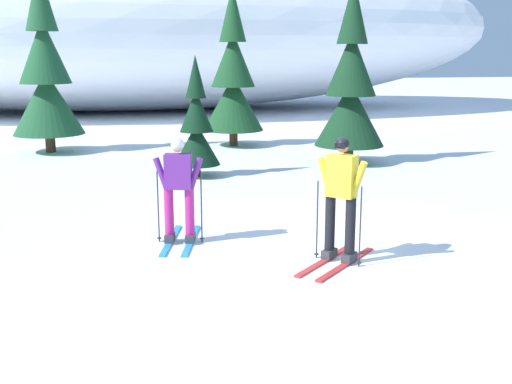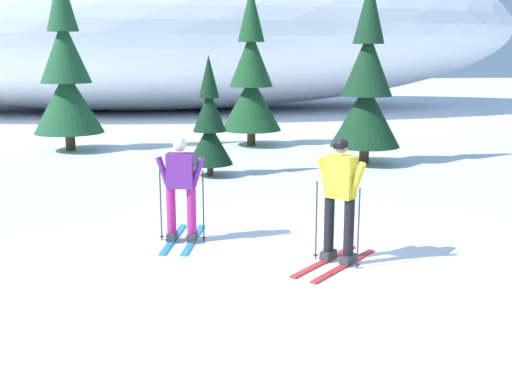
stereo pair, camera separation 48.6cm
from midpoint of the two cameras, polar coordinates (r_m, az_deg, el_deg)
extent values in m
plane|color=white|center=(9.55, 4.88, -5.91)|extent=(120.00, 120.00, 0.00)
cube|color=red|center=(9.22, 6.71, -6.54)|extent=(1.29, 1.31, 0.03)
cube|color=red|center=(9.37, 4.92, -6.19)|extent=(1.29, 1.31, 0.03)
cube|color=#38383D|center=(9.28, 7.01, -5.93)|extent=(0.30, 0.30, 0.12)
cube|color=#38383D|center=(9.43, 5.22, -5.60)|extent=(0.30, 0.30, 0.12)
cylinder|color=black|center=(9.14, 7.09, -3.10)|extent=(0.15, 0.15, 0.83)
cylinder|color=black|center=(9.29, 5.28, -2.80)|extent=(0.15, 0.15, 0.83)
cube|color=yellow|center=(9.05, 6.28, 1.47)|extent=(0.46, 0.46, 0.62)
cylinder|color=yellow|center=(8.94, 7.74, 1.02)|extent=(0.27, 0.26, 0.58)
cylinder|color=yellow|center=(9.17, 4.85, 1.39)|extent=(0.27, 0.26, 0.58)
sphere|color=#A37556|center=(8.97, 6.35, 4.18)|extent=(0.19, 0.19, 0.19)
sphere|color=black|center=(8.97, 6.36, 4.37)|extent=(0.21, 0.21, 0.21)
cube|color=black|center=(8.90, 6.11, 4.18)|extent=(0.13, 0.13, 0.07)
cylinder|color=#2D2D33|center=(9.01, 7.96, -3.19)|extent=(0.02, 0.02, 1.19)
cylinder|color=#2D2D33|center=(9.17, 7.86, -6.40)|extent=(0.07, 0.07, 0.01)
cylinder|color=#2D2D33|center=(9.31, 4.11, -2.56)|extent=(0.02, 0.02, 1.19)
cylinder|color=#2D2D33|center=(9.47, 4.06, -5.68)|extent=(0.07, 0.07, 0.01)
cube|color=#2893CC|center=(10.41, -9.09, -4.36)|extent=(0.46, 1.67, 0.03)
cube|color=#2893CC|center=(10.35, -7.27, -4.40)|extent=(0.46, 1.67, 0.03)
cube|color=#38383D|center=(10.29, -9.21, -4.12)|extent=(0.20, 0.30, 0.12)
cube|color=#38383D|center=(10.23, -7.37, -4.16)|extent=(0.20, 0.30, 0.12)
cylinder|color=#B7237A|center=(10.18, -9.29, -1.77)|extent=(0.15, 0.15, 0.75)
cylinder|color=#B7237A|center=(10.12, -7.44, -1.79)|extent=(0.15, 0.15, 0.75)
cube|color=#6B2889|center=(10.00, -8.49, 1.86)|extent=(0.46, 0.33, 0.56)
cylinder|color=#6B2889|center=(10.06, -9.94, 1.51)|extent=(0.29, 0.16, 0.58)
cylinder|color=#6B2889|center=(9.97, -7.00, 1.50)|extent=(0.29, 0.16, 0.58)
sphere|color=beige|center=(9.93, -8.56, 4.15)|extent=(0.19, 0.19, 0.19)
sphere|color=white|center=(9.93, -8.57, 4.32)|extent=(0.21, 0.21, 0.21)
cube|color=black|center=(10.01, -8.48, 4.28)|extent=(0.15, 0.07, 0.07)
cylinder|color=#2D2D33|center=(10.25, -10.25, -1.32)|extent=(0.02, 0.02, 1.18)
cylinder|color=#2D2D33|center=(10.39, -10.14, -4.17)|extent=(0.07, 0.07, 0.01)
cylinder|color=#2D2D33|center=(10.13, -6.37, -1.37)|extent=(0.02, 0.02, 1.18)
cylinder|color=#2D2D33|center=(10.27, -6.29, -4.24)|extent=(0.07, 0.07, 0.01)
cylinder|color=#47301E|center=(20.35, -18.90, 4.51)|extent=(0.30, 0.30, 0.75)
cone|color=#1E512D|center=(20.23, -19.13, 7.70)|extent=(2.14, 2.14, 1.91)
cone|color=#1E512D|center=(20.17, -19.46, 12.03)|extent=(1.54, 1.54, 1.91)
cylinder|color=#47301E|center=(15.60, -6.25, 2.15)|extent=(0.16, 0.16, 0.40)
cone|color=black|center=(15.50, -6.31, 4.36)|extent=(1.14, 1.14, 1.02)
cone|color=black|center=(15.41, -6.38, 7.38)|extent=(0.82, 0.82, 1.02)
cone|color=black|center=(15.35, -6.46, 10.42)|extent=(0.50, 0.50, 1.02)
cylinder|color=#47301E|center=(20.63, -2.74, 5.20)|extent=(0.27, 0.27, 0.69)
cone|color=#194723|center=(20.52, -2.78, 8.10)|extent=(1.96, 1.96, 1.76)
cone|color=#194723|center=(20.46, -2.82, 12.03)|extent=(1.41, 1.41, 1.76)
cone|color=#194723|center=(20.49, -2.86, 15.96)|extent=(0.86, 0.86, 1.76)
cylinder|color=#47301E|center=(17.51, 7.65, 3.71)|extent=(0.27, 0.27, 0.67)
cone|color=#14381E|center=(17.38, 7.75, 7.02)|extent=(1.91, 1.91, 1.71)
cone|color=#14381E|center=(17.30, 7.88, 11.53)|extent=(1.37, 1.37, 1.71)
cone|color=#14381E|center=(17.33, 8.02, 16.04)|extent=(0.84, 0.84, 1.71)
ellipsoid|color=white|center=(34.04, -12.85, 14.51)|extent=(40.10, 16.69, 8.55)
camera|label=1|loc=(0.24, -91.46, -0.33)|focal=43.90mm
camera|label=2|loc=(0.24, 88.54, 0.33)|focal=43.90mm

